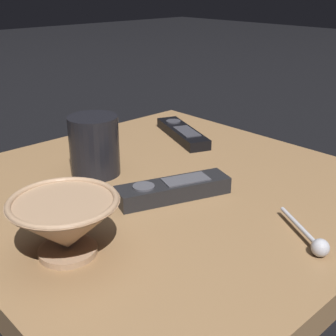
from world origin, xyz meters
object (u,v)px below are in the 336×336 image
object	(u,v)px
cereal_bowl	(65,224)
teaspoon	(315,242)
coffee_mug	(94,146)
tv_remote_near	(173,189)
tv_remote_far	(182,133)

from	to	relation	value
cereal_bowl	teaspoon	bearing A→B (deg)	-131.67
teaspoon	coffee_mug	bearing A→B (deg)	8.80
coffee_mug	cereal_bowl	bearing A→B (deg)	137.52
cereal_bowl	coffee_mug	world-z (taller)	coffee_mug
teaspoon	tv_remote_near	size ratio (longest dim) A/B	0.56
tv_remote_near	tv_remote_far	size ratio (longest dim) A/B	0.97
cereal_bowl	tv_remote_near	size ratio (longest dim) A/B	0.73
teaspoon	tv_remote_near	bearing A→B (deg)	6.44
coffee_mug	tv_remote_near	world-z (taller)	coffee_mug
coffee_mug	tv_remote_near	size ratio (longest dim) A/B	0.56
tv_remote_far	teaspoon	bearing A→B (deg)	156.21
teaspoon	tv_remote_near	distance (m)	0.23
tv_remote_near	coffee_mug	bearing A→B (deg)	12.10
coffee_mug	tv_remote_far	distance (m)	0.25
cereal_bowl	tv_remote_far	size ratio (longest dim) A/B	0.71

